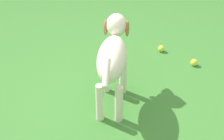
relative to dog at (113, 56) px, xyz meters
name	(u,v)px	position (x,y,z in m)	size (l,w,h in m)	color
ground	(91,109)	(-0.04, -0.21, -0.42)	(14.00, 14.00, 0.00)	#38722D
dog	(113,56)	(0.00, 0.00, 0.00)	(0.65, 0.76, 0.64)	silver
tennis_ball_0	(194,62)	(0.14, 0.93, -0.39)	(0.07, 0.07, 0.07)	#D6DE3B
tennis_ball_2	(161,49)	(-0.25, 0.92, -0.39)	(0.07, 0.07, 0.07)	#C7E13E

